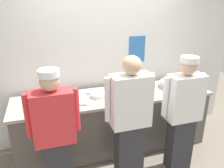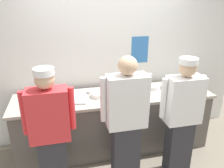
{
  "view_description": "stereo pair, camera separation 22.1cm",
  "coord_description": "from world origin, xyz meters",
  "px_view_note": "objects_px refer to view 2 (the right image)",
  "views": [
    {
      "loc": [
        -0.93,
        -2.51,
        2.26
      ],
      "look_at": [
        -0.04,
        0.37,
        1.09
      ],
      "focal_mm": 36.18,
      "sensor_mm": 36.0,
      "label": 1
    },
    {
      "loc": [
        -0.72,
        -2.57,
        2.26
      ],
      "look_at": [
        -0.04,
        0.37,
        1.09
      ],
      "focal_mm": 36.18,
      "sensor_mm": 36.0,
      "label": 2
    }
  ],
  "objects_px": {
    "squeeze_bottle_secondary": "(126,85)",
    "plate_stack_front": "(98,95)",
    "chef_near_left": "(50,131)",
    "mixing_bowl_steel": "(175,86)",
    "chef_center": "(126,120)",
    "ramekin_red_sauce": "(90,92)",
    "deli_cup": "(139,92)",
    "squeeze_bottle_primary": "(149,81)",
    "sheet_tray": "(70,99)",
    "ramekin_orange_sauce": "(130,93)",
    "squeeze_bottle_spare": "(117,87)",
    "chef_far_right": "(182,115)",
    "ramekin_yellow_sauce": "(154,88)",
    "ramekin_green_sauce": "(141,90)"
  },
  "relations": [
    {
      "from": "chef_near_left",
      "to": "squeeze_bottle_secondary",
      "type": "height_order",
      "value": "chef_near_left"
    },
    {
      "from": "plate_stack_front",
      "to": "chef_center",
      "type": "bearing_deg",
      "value": -71.87
    },
    {
      "from": "sheet_tray",
      "to": "deli_cup",
      "type": "bearing_deg",
      "value": -4.19
    },
    {
      "from": "plate_stack_front",
      "to": "squeeze_bottle_spare",
      "type": "distance_m",
      "value": 0.31
    },
    {
      "from": "squeeze_bottle_primary",
      "to": "squeeze_bottle_spare",
      "type": "relative_size",
      "value": 0.98
    },
    {
      "from": "squeeze_bottle_secondary",
      "to": "squeeze_bottle_spare",
      "type": "bearing_deg",
      "value": -168.24
    },
    {
      "from": "mixing_bowl_steel",
      "to": "chef_far_right",
      "type": "bearing_deg",
      "value": -110.11
    },
    {
      "from": "chef_center",
      "to": "squeeze_bottle_primary",
      "type": "distance_m",
      "value": 1.13
    },
    {
      "from": "chef_center",
      "to": "plate_stack_front",
      "type": "height_order",
      "value": "chef_center"
    },
    {
      "from": "ramekin_orange_sauce",
      "to": "ramekin_red_sauce",
      "type": "bearing_deg",
      "value": 163.25
    },
    {
      "from": "plate_stack_front",
      "to": "ramekin_green_sauce",
      "type": "xyz_separation_m",
      "value": [
        0.68,
        0.04,
        -0.01
      ]
    },
    {
      "from": "chef_near_left",
      "to": "deli_cup",
      "type": "distance_m",
      "value": 1.4
    },
    {
      "from": "squeeze_bottle_secondary",
      "to": "squeeze_bottle_spare",
      "type": "relative_size",
      "value": 0.98
    },
    {
      "from": "plate_stack_front",
      "to": "ramekin_yellow_sauce",
      "type": "xyz_separation_m",
      "value": [
        0.89,
        0.06,
        -0.0
      ]
    },
    {
      "from": "chef_center",
      "to": "squeeze_bottle_primary",
      "type": "height_order",
      "value": "chef_center"
    },
    {
      "from": "mixing_bowl_steel",
      "to": "squeeze_bottle_primary",
      "type": "height_order",
      "value": "squeeze_bottle_primary"
    },
    {
      "from": "chef_near_left",
      "to": "chef_center",
      "type": "relative_size",
      "value": 0.95
    },
    {
      "from": "chef_near_left",
      "to": "deli_cup",
      "type": "bearing_deg",
      "value": 25.34
    },
    {
      "from": "plate_stack_front",
      "to": "chef_far_right",
      "type": "bearing_deg",
      "value": -35.37
    },
    {
      "from": "squeeze_bottle_secondary",
      "to": "ramekin_red_sauce",
      "type": "height_order",
      "value": "squeeze_bottle_secondary"
    },
    {
      "from": "chef_center",
      "to": "sheet_tray",
      "type": "distance_m",
      "value": 0.92
    },
    {
      "from": "chef_near_left",
      "to": "sheet_tray",
      "type": "bearing_deg",
      "value": 68.5
    },
    {
      "from": "plate_stack_front",
      "to": "deli_cup",
      "type": "height_order",
      "value": "deli_cup"
    },
    {
      "from": "squeeze_bottle_primary",
      "to": "ramekin_green_sauce",
      "type": "distance_m",
      "value": 0.28
    },
    {
      "from": "squeeze_bottle_primary",
      "to": "sheet_tray",
      "type": "bearing_deg",
      "value": -169.17
    },
    {
      "from": "deli_cup",
      "to": "mixing_bowl_steel",
      "type": "bearing_deg",
      "value": 9.75
    },
    {
      "from": "plate_stack_front",
      "to": "squeeze_bottle_spare",
      "type": "bearing_deg",
      "value": 14.47
    },
    {
      "from": "chef_near_left",
      "to": "ramekin_green_sauce",
      "type": "bearing_deg",
      "value": 28.26
    },
    {
      "from": "plate_stack_front",
      "to": "mixing_bowl_steel",
      "type": "bearing_deg",
      "value": 1.05
    },
    {
      "from": "ramekin_red_sauce",
      "to": "squeeze_bottle_secondary",
      "type": "bearing_deg",
      "value": -4.54
    },
    {
      "from": "ramekin_green_sauce",
      "to": "ramekin_yellow_sauce",
      "type": "bearing_deg",
      "value": 5.37
    },
    {
      "from": "ramekin_red_sauce",
      "to": "deli_cup",
      "type": "distance_m",
      "value": 0.74
    },
    {
      "from": "ramekin_yellow_sauce",
      "to": "deli_cup",
      "type": "distance_m",
      "value": 0.33
    },
    {
      "from": "chef_near_left",
      "to": "mixing_bowl_steel",
      "type": "xyz_separation_m",
      "value": [
        1.88,
        0.7,
        0.11
      ]
    },
    {
      "from": "squeeze_bottle_secondary",
      "to": "plate_stack_front",
      "type": "bearing_deg",
      "value": -166.48
    },
    {
      "from": "sheet_tray",
      "to": "ramekin_yellow_sauce",
      "type": "relative_size",
      "value": 5.49
    },
    {
      "from": "plate_stack_front",
      "to": "mixing_bowl_steel",
      "type": "relative_size",
      "value": 0.55
    },
    {
      "from": "sheet_tray",
      "to": "ramekin_red_sauce",
      "type": "bearing_deg",
      "value": 29.38
    },
    {
      "from": "chef_center",
      "to": "ramekin_orange_sauce",
      "type": "distance_m",
      "value": 0.71
    },
    {
      "from": "mixing_bowl_steel",
      "to": "ramekin_red_sauce",
      "type": "xyz_separation_m",
      "value": [
        -1.32,
        0.13,
        -0.03
      ]
    },
    {
      "from": "ramekin_red_sauce",
      "to": "ramekin_green_sauce",
      "type": "xyz_separation_m",
      "value": [
        0.78,
        -0.12,
        -0.01
      ]
    },
    {
      "from": "squeeze_bottle_primary",
      "to": "squeeze_bottle_secondary",
      "type": "distance_m",
      "value": 0.43
    },
    {
      "from": "ramekin_yellow_sauce",
      "to": "ramekin_red_sauce",
      "type": "bearing_deg",
      "value": 174.54
    },
    {
      "from": "chef_near_left",
      "to": "plate_stack_front",
      "type": "height_order",
      "value": "chef_near_left"
    },
    {
      "from": "chef_far_right",
      "to": "deli_cup",
      "type": "distance_m",
      "value": 0.71
    },
    {
      "from": "squeeze_bottle_secondary",
      "to": "chef_far_right",
      "type": "bearing_deg",
      "value": -57.49
    },
    {
      "from": "squeeze_bottle_spare",
      "to": "ramekin_red_sauce",
      "type": "bearing_deg",
      "value": 168.9
    },
    {
      "from": "chef_near_left",
      "to": "deli_cup",
      "type": "xyz_separation_m",
      "value": [
        1.26,
        0.6,
        0.12
      ]
    },
    {
      "from": "sheet_tray",
      "to": "ramekin_orange_sauce",
      "type": "distance_m",
      "value": 0.88
    },
    {
      "from": "ramekin_yellow_sauce",
      "to": "ramekin_green_sauce",
      "type": "xyz_separation_m",
      "value": [
        -0.22,
        -0.02,
        -0.01
      ]
    }
  ]
}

